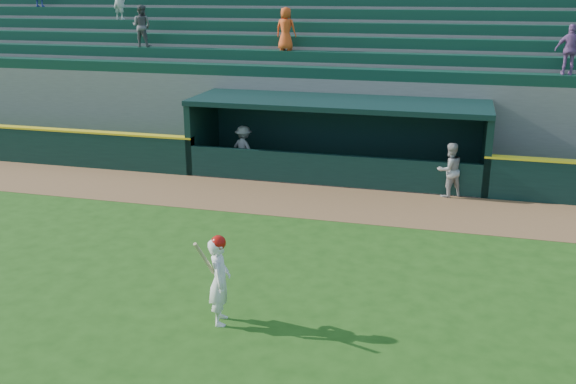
# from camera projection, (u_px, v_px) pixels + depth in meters

# --- Properties ---
(ground) EXTENTS (120.00, 120.00, 0.00)m
(ground) POSITION_uv_depth(u_px,v_px,m) (269.00, 271.00, 13.79)
(ground) COLOR #214A12
(ground) RESTS_ON ground
(warning_track) EXTENTS (40.00, 3.00, 0.01)m
(warning_track) POSITION_uv_depth(u_px,v_px,m) (318.00, 201.00, 18.30)
(warning_track) COLOR brown
(warning_track) RESTS_ON ground
(dugout_player_front) EXTENTS (0.98, 0.93, 1.60)m
(dugout_player_front) POSITION_uv_depth(u_px,v_px,m) (449.00, 170.00, 18.54)
(dugout_player_front) COLOR #A6A5A0
(dugout_player_front) RESTS_ON ground
(dugout_player_inside) EXTENTS (1.13, 0.92, 1.52)m
(dugout_player_inside) POSITION_uv_depth(u_px,v_px,m) (244.00, 149.00, 21.18)
(dugout_player_inside) COLOR #A7A7A1
(dugout_player_inside) RESTS_ON ground
(dugout) EXTENTS (9.40, 2.80, 2.46)m
(dugout) POSITION_uv_depth(u_px,v_px,m) (339.00, 133.00, 20.75)
(dugout) COLOR slate
(dugout) RESTS_ON ground
(stands) EXTENTS (34.50, 6.25, 7.59)m
(stands) POSITION_uv_depth(u_px,v_px,m) (362.00, 82.00, 24.64)
(stands) COLOR slate
(stands) RESTS_ON ground
(batter_at_plate) EXTENTS (0.56, 0.81, 1.70)m
(batter_at_plate) POSITION_uv_depth(u_px,v_px,m) (220.00, 279.00, 11.44)
(batter_at_plate) COLOR white
(batter_at_plate) RESTS_ON ground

